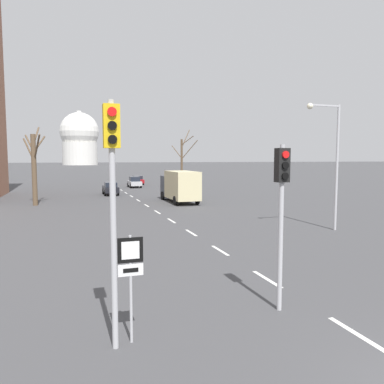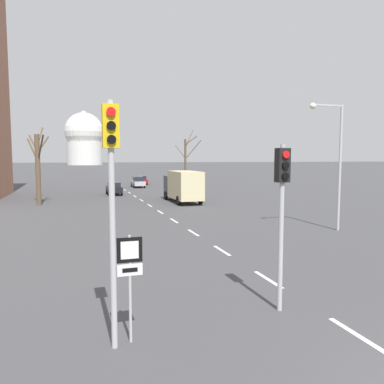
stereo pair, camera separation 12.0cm
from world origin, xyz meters
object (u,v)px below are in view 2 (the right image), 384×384
object	(u,v)px
delivery_truck	(183,185)
sedan_near_right	(141,180)
traffic_signal_near_left	(112,179)
sedan_near_left	(138,182)
street_lamp_right	(334,153)
sedan_mid_centre	(114,188)
route_sign_post	(130,270)
traffic_signal_centre_tall	(282,196)

from	to	relation	value
delivery_truck	sedan_near_right	bearing A→B (deg)	89.25
traffic_signal_near_left	sedan_near_left	bearing A→B (deg)	80.09
street_lamp_right	sedan_mid_centre	size ratio (longest dim) A/B	1.74
route_sign_post	street_lamp_right	bearing A→B (deg)	36.79
route_sign_post	sedan_mid_centre	bearing A→B (deg)	84.89
traffic_signal_centre_tall	street_lamp_right	size ratio (longest dim) A/B	0.63
sedan_near_left	traffic_signal_near_left	bearing A→B (deg)	-99.91
traffic_signal_near_left	sedan_near_right	size ratio (longest dim) A/B	1.34
route_sign_post	sedan_near_left	distance (m)	48.49
route_sign_post	sedan_near_right	bearing A→B (deg)	80.01
sedan_near_right	delivery_truck	bearing A→B (deg)	-90.75
traffic_signal_centre_tall	sedan_near_left	bearing A→B (deg)	85.66
traffic_signal_near_left	traffic_signal_centre_tall	world-z (taller)	traffic_signal_near_left
traffic_signal_near_left	delivery_truck	xyz separation A→B (m)	(9.54, 27.37, -2.24)
route_sign_post	sedan_near_right	world-z (taller)	route_sign_post
sedan_mid_centre	delivery_truck	xyz separation A→B (m)	(5.81, -10.02, 0.89)
traffic_signal_centre_tall	sedan_mid_centre	world-z (taller)	traffic_signal_centre_tall
street_lamp_right	traffic_signal_near_left	bearing A→B (deg)	-143.61
street_lamp_right	sedan_near_right	distance (m)	44.03
traffic_signal_centre_tall	sedan_near_left	size ratio (longest dim) A/B	1.13
street_lamp_right	sedan_near_right	size ratio (longest dim) A/B	1.80
sedan_near_left	sedan_mid_centre	distance (m)	11.55
route_sign_post	sedan_mid_centre	xyz separation A→B (m)	(3.33, 37.25, -0.98)
route_sign_post	delivery_truck	world-z (taller)	delivery_truck
traffic_signal_centre_tall	sedan_near_right	xyz separation A→B (m)	(5.09, 53.31, -2.60)
traffic_signal_near_left	sedan_mid_centre	distance (m)	37.71
traffic_signal_near_left	delivery_truck	distance (m)	29.08
traffic_signal_centre_tall	sedan_near_right	distance (m)	53.61
street_lamp_right	sedan_near_left	bearing A→B (deg)	98.70
traffic_signal_near_left	delivery_truck	world-z (taller)	traffic_signal_near_left
sedan_near_right	sedan_mid_centre	world-z (taller)	sedan_mid_centre
sedan_mid_centre	traffic_signal_centre_tall	bearing A→B (deg)	-88.33
route_sign_post	traffic_signal_near_left	bearing A→B (deg)	-160.18
sedan_near_right	sedan_mid_centre	bearing A→B (deg)	-110.31
street_lamp_right	sedan_mid_centre	bearing A→B (deg)	111.07
street_lamp_right	sedan_near_right	xyz separation A→B (m)	(-4.24, 43.64, -3.99)
sedan_mid_centre	delivery_truck	bearing A→B (deg)	-59.88
sedan_near_right	sedan_mid_centre	xyz separation A→B (m)	(-6.16, -16.66, 0.05)
traffic_signal_near_left	route_sign_post	xyz separation A→B (m)	(0.40, 0.14, -2.16)
sedan_near_left	sedan_near_right	bearing A→B (deg)	76.07
street_lamp_right	traffic_signal_centre_tall	bearing A→B (deg)	-133.98
route_sign_post	delivery_truck	size ratio (longest dim) A/B	0.36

